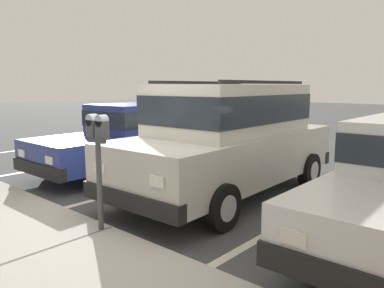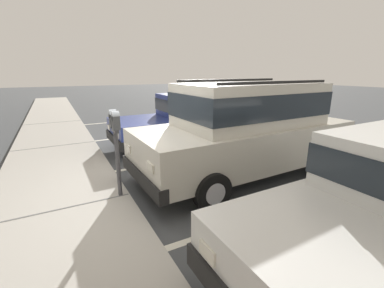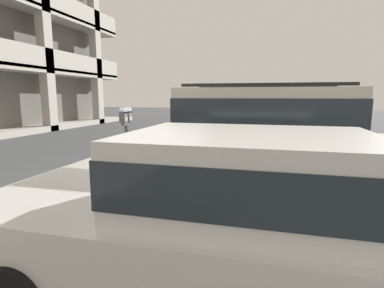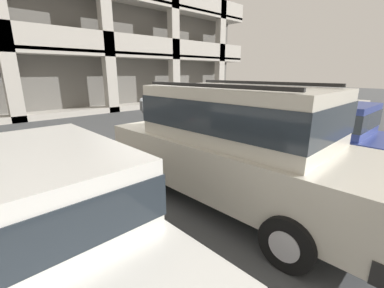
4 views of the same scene
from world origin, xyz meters
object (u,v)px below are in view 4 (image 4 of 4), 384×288
object	(u,v)px
red_sedan	(30,217)
dark_hatchback	(311,131)
parking_meter_near	(148,114)
silver_suv	(235,140)

from	to	relation	value
red_sedan	dark_hatchback	xyz separation A→B (m)	(5.82, -0.27, 0.00)
red_sedan	parking_meter_near	distance (m)	4.00
silver_suv	dark_hatchback	xyz separation A→B (m)	(2.83, -0.10, -0.27)
parking_meter_near	red_sedan	bearing A→B (deg)	-140.48
dark_hatchback	parking_meter_near	bearing A→B (deg)	134.08
red_sedan	parking_meter_near	size ratio (longest dim) A/B	3.03
red_sedan	dark_hatchback	world-z (taller)	same
silver_suv	red_sedan	distance (m)	3.01
dark_hatchback	parking_meter_near	distance (m)	3.95
dark_hatchback	parking_meter_near	xyz separation A→B (m)	(-2.76, 2.80, 0.40)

